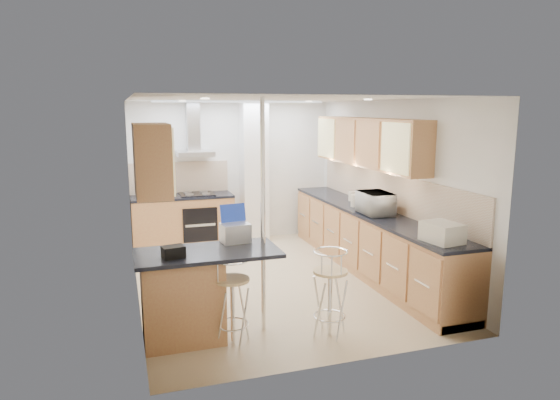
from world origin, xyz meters
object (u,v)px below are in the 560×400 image
object	(u,v)px
laptop	(235,233)
bar_stool_near	(233,301)
bread_bin	(442,232)
bar_stool_end	(330,293)
microwave	(376,203)

from	to	relation	value
laptop	bar_stool_near	distance (m)	0.77
bar_stool_near	bread_bin	world-z (taller)	bread_bin
laptop	bread_bin	bearing A→B (deg)	-22.60
bar_stool_end	bread_bin	world-z (taller)	bread_bin
microwave	bread_bin	bearing A→B (deg)	-178.34
bread_bin	bar_stool_near	bearing A→B (deg)	168.04
bar_stool_end	microwave	bearing A→B (deg)	-22.05
microwave	bar_stool_near	xyz separation A→B (m)	(-2.36, -1.39, -0.62)
microwave	bread_bin	size ratio (longest dim) A/B	1.36
laptop	bar_stool_near	xyz separation A→B (m)	(-0.15, -0.48, -0.59)
microwave	laptop	bearing A→B (deg)	114.41
laptop	bread_bin	world-z (taller)	laptop
laptop	bread_bin	xyz separation A→B (m)	(2.20, -0.63, -0.01)
bar_stool_end	bread_bin	distance (m)	1.44
bread_bin	laptop	bearing A→B (deg)	155.82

